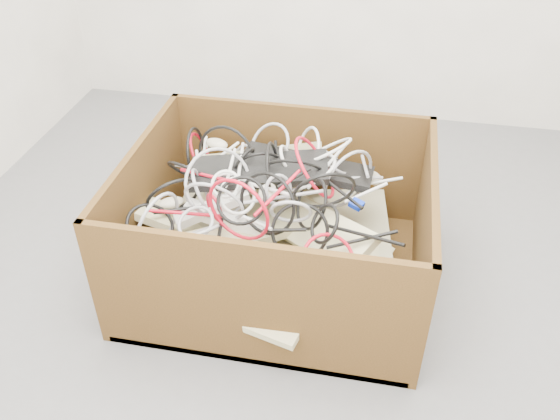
% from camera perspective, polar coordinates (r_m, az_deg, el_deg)
% --- Properties ---
extents(ground, '(3.00, 3.00, 0.00)m').
position_cam_1_polar(ground, '(2.27, 0.66, -7.66)').
color(ground, '#5A5A5D').
rests_on(ground, ground).
extents(cardboard_box, '(1.06, 0.89, 0.51)m').
position_cam_1_polar(cardboard_box, '(2.24, -0.45, -3.55)').
color(cardboard_box, '#38270E').
rests_on(cardboard_box, ground).
extents(keyboard_pile, '(0.96, 0.91, 0.36)m').
position_cam_1_polar(keyboard_pile, '(2.16, 0.02, -0.71)').
color(keyboard_pile, '#C7BF8C').
rests_on(keyboard_pile, cardboard_box).
extents(mice_scatter, '(0.82, 0.58, 0.16)m').
position_cam_1_polar(mice_scatter, '(2.15, -2.47, 1.85)').
color(mice_scatter, beige).
rests_on(mice_scatter, keyboard_pile).
extents(power_strip_left, '(0.26, 0.18, 0.11)m').
position_cam_1_polar(power_strip_left, '(2.10, -6.50, 0.23)').
color(power_strip_left, white).
rests_on(power_strip_left, keyboard_pile).
extents(power_strip_right, '(0.31, 0.09, 0.10)m').
position_cam_1_polar(power_strip_right, '(2.09, -5.16, -0.93)').
color(power_strip_right, white).
rests_on(power_strip_right, keyboard_pile).
extents(vga_plug, '(0.06, 0.06, 0.03)m').
position_cam_1_polar(vga_plug, '(2.09, 7.35, 0.55)').
color(vga_plug, '#0C28BB').
rests_on(vga_plug, keyboard_pile).
extents(cable_tangle, '(0.94, 0.81, 0.40)m').
position_cam_1_polar(cable_tangle, '(2.10, -2.11, 2.47)').
color(cable_tangle, black).
rests_on(cable_tangle, keyboard_pile).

